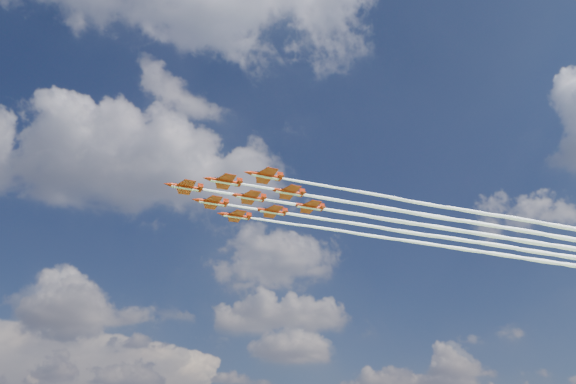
{
  "coord_description": "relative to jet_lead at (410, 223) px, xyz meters",
  "views": [
    {
      "loc": [
        -15.56,
        -142.45,
        14.97
      ],
      "look_at": [
        7.75,
        0.6,
        85.99
      ],
      "focal_mm": 35.0,
      "sensor_mm": 36.0,
      "label": 1
    }
  ],
  "objects": [
    {
      "name": "jet_row2_starb",
      "position": [
        7.67,
        8.82,
        0.0
      ],
      "size": [
        148.04,
        34.35,
        2.73
      ],
      "rotation": [
        0.0,
        0.0,
        0.2
      ],
      "color": "#A72209"
    },
    {
      "name": "jet_row4_port",
      "position": [
        28.64,
        -1.47,
        0.0
      ],
      "size": [
        148.04,
        34.35,
        2.73
      ],
      "rotation": [
        0.0,
        0.0,
        0.2
      ],
      "color": "#A72209"
    },
    {
      "name": "jet_row2_port",
      "position": [
        10.49,
        -5.14,
        0.0
      ],
      "size": [
        148.04,
        34.35,
        2.73
      ],
      "rotation": [
        0.0,
        0.0,
        0.2
      ],
      "color": "#A72209"
    },
    {
      "name": "jet_row3_centre",
      "position": [
        18.16,
        3.67,
        0.0
      ],
      "size": [
        148.04,
        34.35,
        2.73
      ],
      "rotation": [
        0.0,
        0.0,
        0.2
      ],
      "color": "#A72209"
    },
    {
      "name": "jet_row3_port",
      "position": [
        20.98,
        -10.29,
        0.0
      ],
      "size": [
        148.04,
        34.35,
        2.73
      ],
      "rotation": [
        0.0,
        0.0,
        0.2
      ],
      "color": "#A72209"
    },
    {
      "name": "jet_tail",
      "position": [
        36.31,
        7.34,
        0.0
      ],
      "size": [
        148.04,
        34.35,
        2.73
      ],
      "rotation": [
        0.0,
        0.0,
        0.2
      ],
      "color": "#A72209"
    },
    {
      "name": "jet_row3_starb",
      "position": [
        15.33,
        17.63,
        0.0
      ],
      "size": [
        148.04,
        34.35,
        2.73
      ],
      "rotation": [
        0.0,
        0.0,
        0.2
      ],
      "color": "#A72209"
    },
    {
      "name": "jet_lead",
      "position": [
        0.0,
        0.0,
        0.0
      ],
      "size": [
        148.04,
        34.35,
        2.73
      ],
      "rotation": [
        0.0,
        0.0,
        0.2
      ],
      "color": "#A72209"
    },
    {
      "name": "jet_row4_starb",
      "position": [
        25.82,
        12.49,
        0.0
      ],
      "size": [
        148.04,
        34.35,
        2.73
      ],
      "rotation": [
        0.0,
        0.0,
        0.2
      ],
      "color": "#A72209"
    }
  ]
}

